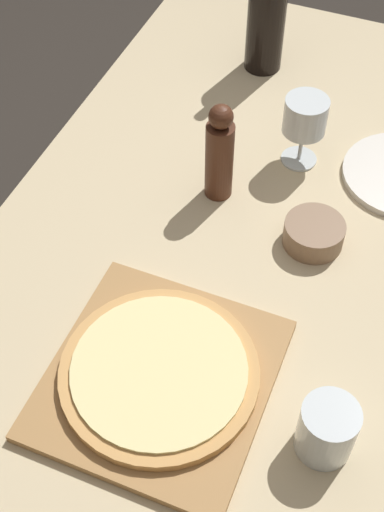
{
  "coord_description": "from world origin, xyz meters",
  "views": [
    {
      "loc": [
        0.23,
        -0.85,
        1.76
      ],
      "look_at": [
        -0.08,
        -0.11,
        0.78
      ],
      "focal_mm": 50.0,
      "sensor_mm": 36.0,
      "label": 1
    }
  ],
  "objects_px": {
    "wine_glass": "(305,118)",
    "small_bowl": "(314,234)",
    "pizza": "(159,372)",
    "pepper_mill": "(220,154)",
    "wine_bottle": "(267,11)"
  },
  "relations": [
    {
      "from": "wine_glass",
      "to": "small_bowl",
      "type": "height_order",
      "value": "wine_glass"
    },
    {
      "from": "small_bowl",
      "to": "wine_glass",
      "type": "bearing_deg",
      "value": 113.12
    },
    {
      "from": "pizza",
      "to": "pepper_mill",
      "type": "bearing_deg",
      "value": 98.48
    },
    {
      "from": "wine_bottle",
      "to": "small_bowl",
      "type": "relative_size",
      "value": 3.09
    },
    {
      "from": "wine_bottle",
      "to": "wine_glass",
      "type": "relative_size",
      "value": 2.28
    },
    {
      "from": "wine_bottle",
      "to": "wine_glass",
      "type": "height_order",
      "value": "wine_bottle"
    },
    {
      "from": "pizza",
      "to": "pepper_mill",
      "type": "distance_m",
      "value": 0.45
    },
    {
      "from": "small_bowl",
      "to": "pizza",
      "type": "bearing_deg",
      "value": -111.05
    },
    {
      "from": "wine_bottle",
      "to": "small_bowl",
      "type": "bearing_deg",
      "value": -61.67
    },
    {
      "from": "pizza",
      "to": "wine_bottle",
      "type": "xyz_separation_m",
      "value": [
        -0.12,
        0.88,
        0.12
      ]
    },
    {
      "from": "pepper_mill",
      "to": "wine_glass",
      "type": "relative_size",
      "value": 1.4
    },
    {
      "from": "pizza",
      "to": "wine_bottle",
      "type": "bearing_deg",
      "value": 97.67
    },
    {
      "from": "pizza",
      "to": "pepper_mill",
      "type": "relative_size",
      "value": 1.49
    },
    {
      "from": "pizza",
      "to": "wine_glass",
      "type": "bearing_deg",
      "value": 84.42
    },
    {
      "from": "pizza",
      "to": "pepper_mill",
      "type": "xyz_separation_m",
      "value": [
        -0.07,
        0.44,
        0.07
      ]
    }
  ]
}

